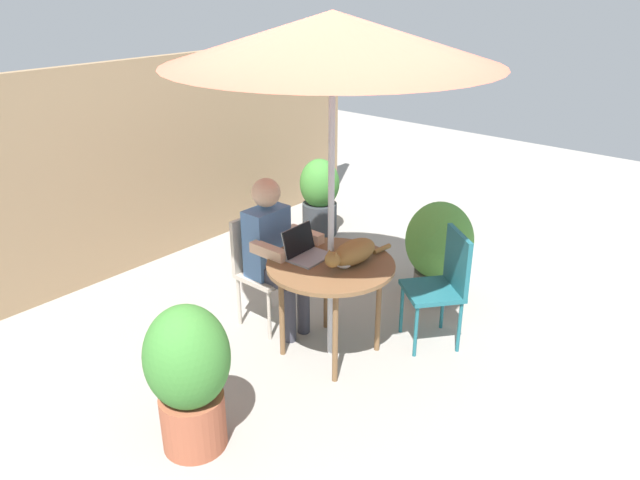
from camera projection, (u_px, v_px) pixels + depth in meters
ground_plane at (330, 352)px, 4.60m from camera, size 14.00×14.00×0.00m
fence_back at (132, 168)px, 5.63m from camera, size 5.96×0.08×1.94m
patio_table at (331, 272)px, 4.33m from camera, size 0.92×0.92×0.74m
patio_umbrella at (332, 38)px, 3.69m from camera, size 2.12×2.12×2.43m
chair_occupied at (260, 261)px, 4.81m from camera, size 0.40×0.40×0.90m
chair_empty at (444, 279)px, 4.53m from camera, size 0.56×0.56×0.90m
person_seated at (274, 247)px, 4.65m from camera, size 0.48×0.48×1.24m
laptop at (304, 249)px, 4.37m from camera, size 0.31×0.26×0.21m
cat at (352, 253)px, 4.25m from camera, size 0.65×0.21×0.17m
potted_plant_near_fence at (320, 196)px, 6.52m from camera, size 0.42×0.42×0.84m
potted_plant_by_chair at (439, 247)px, 5.22m from camera, size 0.58×0.58×0.87m
potted_plant_corner at (189, 374)px, 3.49m from camera, size 0.50×0.50×0.95m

